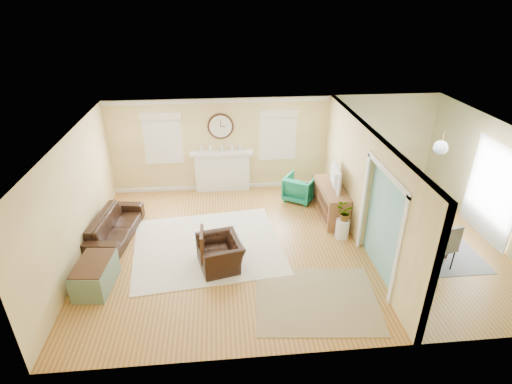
% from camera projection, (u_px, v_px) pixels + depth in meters
% --- Properties ---
extents(floor, '(9.00, 9.00, 0.00)m').
position_uv_depth(floor, '(293.00, 244.00, 8.98)').
color(floor, '#925B23').
rests_on(floor, ground).
extents(wall_back, '(9.00, 0.02, 2.60)m').
position_uv_depth(wall_back, '(276.00, 143.00, 11.04)').
color(wall_back, tan).
rests_on(wall_back, ground).
extents(wall_front, '(9.00, 0.02, 2.60)m').
position_uv_depth(wall_front, '(333.00, 287.00, 5.72)').
color(wall_front, tan).
rests_on(wall_front, ground).
extents(wall_left, '(0.02, 6.00, 2.60)m').
position_uv_depth(wall_left, '(74.00, 202.00, 8.01)').
color(wall_left, tan).
rests_on(wall_left, ground).
extents(wall_right, '(0.02, 6.00, 2.60)m').
position_uv_depth(wall_right, '(497.00, 184.00, 8.76)').
color(wall_right, tan).
rests_on(wall_right, ground).
extents(ceiling, '(9.00, 6.00, 0.02)m').
position_uv_depth(ceiling, '(298.00, 133.00, 7.79)').
color(ceiling, white).
rests_on(ceiling, wall_back).
extents(partition, '(0.17, 6.00, 2.60)m').
position_uv_depth(partition, '(361.00, 182.00, 8.73)').
color(partition, tan).
rests_on(partition, ground).
extents(fireplace, '(1.70, 0.30, 1.17)m').
position_uv_depth(fireplace, '(222.00, 170.00, 11.13)').
color(fireplace, white).
rests_on(fireplace, ground).
extents(wall_clock, '(0.70, 0.07, 0.70)m').
position_uv_depth(wall_clock, '(221.00, 126.00, 10.64)').
color(wall_clock, '#412915').
rests_on(wall_clock, wall_back).
extents(window_left, '(1.05, 0.13, 1.42)m').
position_uv_depth(window_left, '(162.00, 135.00, 10.58)').
color(window_left, white).
rests_on(window_left, wall_back).
extents(window_right, '(1.05, 0.13, 1.42)m').
position_uv_depth(window_right, '(278.00, 132.00, 10.84)').
color(window_right, white).
rests_on(window_right, wall_back).
extents(french_doors, '(0.06, 1.70, 2.20)m').
position_uv_depth(french_doors, '(493.00, 192.00, 8.85)').
color(french_doors, white).
rests_on(french_doors, ground).
extents(pendant, '(0.30, 0.30, 0.55)m').
position_uv_depth(pendant, '(441.00, 148.00, 8.22)').
color(pendant, gold).
rests_on(pendant, ceiling).
extents(rug_cream, '(3.49, 3.11, 0.02)m').
position_uv_depth(rug_cream, '(208.00, 246.00, 8.90)').
color(rug_cream, beige).
rests_on(rug_cream, floor).
extents(rug_jute, '(2.38, 2.01, 0.01)m').
position_uv_depth(rug_jute, '(316.00, 300.00, 7.36)').
color(rug_jute, tan).
rests_on(rug_jute, floor).
extents(rug_grey, '(2.25, 2.81, 0.01)m').
position_uv_depth(rug_grey, '(413.00, 238.00, 9.17)').
color(rug_grey, slate).
rests_on(rug_grey, floor).
extents(sofa, '(1.01, 2.04, 0.57)m').
position_uv_depth(sofa, '(115.00, 226.00, 9.11)').
color(sofa, black).
rests_on(sofa, floor).
extents(eames_chair, '(1.03, 1.12, 0.62)m').
position_uv_depth(eames_chair, '(220.00, 253.00, 8.14)').
color(eames_chair, black).
rests_on(eames_chair, floor).
extents(green_chair, '(1.03, 1.04, 0.69)m').
position_uv_depth(green_chair, '(300.00, 188.00, 10.71)').
color(green_chair, '#187E64').
rests_on(green_chair, floor).
extents(trunk, '(0.70, 1.05, 0.57)m').
position_uv_depth(trunk, '(95.00, 275.00, 7.56)').
color(trunk, slate).
rests_on(trunk, floor).
extents(credenza, '(0.54, 1.59, 0.80)m').
position_uv_depth(credenza, '(331.00, 202.00, 9.92)').
color(credenza, '#885F3E').
rests_on(credenza, floor).
extents(tv, '(0.26, 1.00, 0.57)m').
position_uv_depth(tv, '(332.00, 177.00, 9.61)').
color(tv, black).
rests_on(tv, credenza).
extents(garden_stool, '(0.31, 0.31, 0.46)m').
position_uv_depth(garden_stool, '(342.00, 229.00, 9.12)').
color(garden_stool, white).
rests_on(garden_stool, floor).
extents(potted_plant, '(0.45, 0.43, 0.40)m').
position_uv_depth(potted_plant, '(344.00, 213.00, 8.92)').
color(potted_plant, '#337F33').
rests_on(potted_plant, garden_stool).
extents(dining_table, '(1.03, 1.78, 0.62)m').
position_uv_depth(dining_table, '(415.00, 227.00, 9.04)').
color(dining_table, '#412915').
rests_on(dining_table, floor).
extents(dining_chair_n, '(0.39, 0.39, 0.88)m').
position_uv_depth(dining_chair_n, '(398.00, 198.00, 9.85)').
color(dining_chair_n, slate).
rests_on(dining_chair_n, floor).
extents(dining_chair_s, '(0.56, 0.56, 1.04)m').
position_uv_depth(dining_chair_s, '(442.00, 241.00, 7.98)').
color(dining_chair_s, slate).
rests_on(dining_chair_s, floor).
extents(dining_chair_w, '(0.42, 0.42, 0.94)m').
position_uv_depth(dining_chair_w, '(390.00, 220.00, 8.84)').
color(dining_chair_w, white).
rests_on(dining_chair_w, floor).
extents(dining_chair_e, '(0.42, 0.42, 0.90)m').
position_uv_depth(dining_chair_e, '(440.00, 215.00, 9.07)').
color(dining_chair_e, slate).
rests_on(dining_chair_e, floor).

